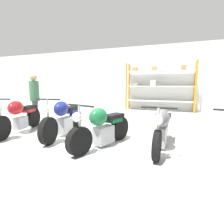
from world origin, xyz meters
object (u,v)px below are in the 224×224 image
shelving_rack (158,84)px  motorcycle_green (102,128)px  motorcycle_red (19,116)px  motorcycle_blue (64,118)px  person_browsing (35,95)px  motorcycle_grey (162,128)px

shelving_rack → motorcycle_green: 6.43m
motorcycle_red → motorcycle_green: bearing=71.7°
motorcycle_blue → person_browsing: size_ratio=1.22×
person_browsing → motorcycle_blue: bearing=133.6°
motorcycle_red → person_browsing: person_browsing is taller
motorcycle_green → motorcycle_grey: motorcycle_green is taller
motorcycle_grey → person_browsing: size_ratio=1.14×
motorcycle_green → motorcycle_grey: size_ratio=0.95×
motorcycle_blue → person_browsing: (-1.71, 0.73, 0.57)m
motorcycle_green → motorcycle_grey: bearing=123.7°
motorcycle_red → motorcycle_grey: size_ratio=1.04×
shelving_rack → motorcycle_red: shelving_rack is taller
shelving_rack → motorcycle_red: 7.03m
motorcycle_blue → motorcycle_grey: bearing=81.2°
shelving_rack → motorcycle_blue: shelving_rack is taller
motorcycle_red → motorcycle_grey: bearing=78.3°
motorcycle_green → shelving_rack: bearing=-167.3°
motorcycle_red → motorcycle_grey: 4.09m
person_browsing → motorcycle_red: bearing=82.7°
motorcycle_red → person_browsing: (-0.27, 0.94, 0.55)m
shelving_rack → motorcycle_green: shelving_rack is taller
motorcycle_blue → motorcycle_grey: size_ratio=1.07×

